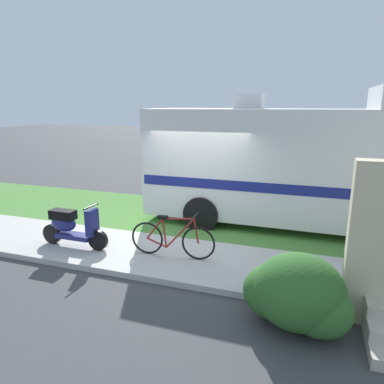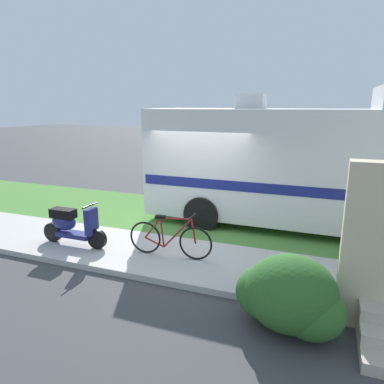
{
  "view_description": "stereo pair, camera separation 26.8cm",
  "coord_description": "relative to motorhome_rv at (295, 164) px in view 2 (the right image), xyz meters",
  "views": [
    {
      "loc": [
        2.59,
        -7.39,
        3.12
      ],
      "look_at": [
        -0.05,
        0.3,
        1.1
      ],
      "focal_mm": 32.91,
      "sensor_mm": 36.0,
      "label": 1
    },
    {
      "loc": [
        2.85,
        -7.3,
        3.12
      ],
      "look_at": [
        -0.05,
        0.3,
        1.1
      ],
      "focal_mm": 32.91,
      "sensor_mm": 36.0,
      "label": 2
    }
  ],
  "objects": [
    {
      "name": "bottle_green",
      "position": [
        1.7,
        -2.77,
        -1.43
      ],
      "size": [
        0.06,
        0.06,
        0.29
      ],
      "color": "#19722D",
      "rests_on": "ground"
    },
    {
      "name": "ground_plane",
      "position": [
        -2.15,
        -1.79,
        -1.68
      ],
      "size": [
        80.0,
        80.0,
        0.0
      ],
      "primitive_type": "plane",
      "color": "#424244"
    },
    {
      "name": "bush_by_porch",
      "position": [
        0.39,
        -4.48,
        -1.16
      ],
      "size": [
        1.54,
        1.15,
        1.09
      ],
      "color": "#2D6026",
      "rests_on": "ground"
    },
    {
      "name": "bicycle",
      "position": [
        -2.09,
        -3.04,
        -1.17
      ],
      "size": [
        1.77,
        0.52,
        0.9
      ],
      "color": "black",
      "rests_on": "ground"
    },
    {
      "name": "sidewalk",
      "position": [
        -2.15,
        -2.99,
        -1.62
      ],
      "size": [
        24.0,
        2.0,
        0.12
      ],
      "color": "beige",
      "rests_on": "ground"
    },
    {
      "name": "grass_strip",
      "position": [
        -2.15,
        -0.29,
        -1.64
      ],
      "size": [
        24.0,
        3.4,
        0.08
      ],
      "color": "#4C8438",
      "rests_on": "ground"
    },
    {
      "name": "scooter",
      "position": [
        -4.35,
        -3.24,
        -1.1
      ],
      "size": [
        1.61,
        0.5,
        0.97
      ],
      "color": "black",
      "rests_on": "ground"
    },
    {
      "name": "motorhome_rv",
      "position": [
        0.0,
        0.0,
        0.0
      ],
      "size": [
        7.19,
        2.52,
        3.52
      ],
      "color": "silver",
      "rests_on": "ground"
    }
  ]
}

